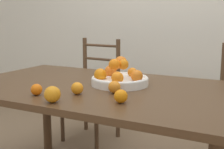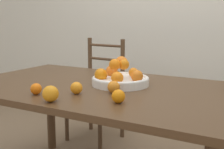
# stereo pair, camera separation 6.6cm
# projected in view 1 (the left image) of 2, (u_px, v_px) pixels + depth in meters

# --- Properties ---
(wall_back) EXTENTS (8.00, 0.06, 2.60)m
(wall_back) POSITION_uv_depth(u_px,v_px,m) (176.00, 0.00, 3.14)
(wall_back) COLOR silver
(wall_back) RESTS_ON ground_plane
(dining_table) EXTENTS (1.69, 1.02, 0.72)m
(dining_table) POSITION_uv_depth(u_px,v_px,m) (99.00, 99.00, 1.89)
(dining_table) COLOR #4C331E
(dining_table) RESTS_ON ground_plane
(fruit_bowl) EXTENTS (0.34, 0.34, 0.17)m
(fruit_bowl) POSITION_uv_depth(u_px,v_px,m) (119.00, 78.00, 1.88)
(fruit_bowl) COLOR white
(fruit_bowl) RESTS_ON dining_table
(orange_loose_0) EXTENTS (0.07, 0.07, 0.07)m
(orange_loose_0) POSITION_uv_depth(u_px,v_px,m) (121.00, 96.00, 1.48)
(orange_loose_0) COLOR orange
(orange_loose_0) RESTS_ON dining_table
(orange_loose_1) EXTENTS (0.07, 0.07, 0.07)m
(orange_loose_1) POSITION_uv_depth(u_px,v_px,m) (77.00, 88.00, 1.65)
(orange_loose_1) COLOR orange
(orange_loose_1) RESTS_ON dining_table
(orange_loose_2) EXTENTS (0.07, 0.07, 0.07)m
(orange_loose_2) POSITION_uv_depth(u_px,v_px,m) (114.00, 87.00, 1.68)
(orange_loose_2) COLOR orange
(orange_loose_2) RESTS_ON dining_table
(orange_loose_3) EXTENTS (0.08, 0.08, 0.08)m
(orange_loose_3) POSITION_uv_depth(u_px,v_px,m) (52.00, 94.00, 1.49)
(orange_loose_3) COLOR orange
(orange_loose_3) RESTS_ON dining_table
(orange_loose_4) EXTENTS (0.06, 0.06, 0.06)m
(orange_loose_4) POSITION_uv_depth(u_px,v_px,m) (37.00, 90.00, 1.63)
(orange_loose_4) COLOR orange
(orange_loose_4) RESTS_ON dining_table
(chair_left) EXTENTS (0.45, 0.43, 0.93)m
(chair_left) POSITION_uv_depth(u_px,v_px,m) (93.00, 90.00, 2.89)
(chair_left) COLOR #513823
(chair_left) RESTS_ON ground_plane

